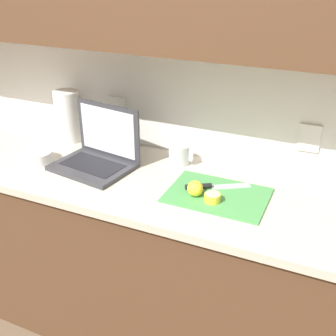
{
  "coord_description": "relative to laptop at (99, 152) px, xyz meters",
  "views": [
    {
      "loc": [
        0.78,
        -1.44,
        1.76
      ],
      "look_at": [
        0.14,
        -0.01,
        0.97
      ],
      "focal_mm": 45.0,
      "sensor_mm": 36.0,
      "label": 1
    }
  ],
  "objects": [
    {
      "name": "paper_towel_roll",
      "position": [
        -0.3,
        0.19,
        0.07
      ],
      "size": [
        0.13,
        0.13,
        0.26
      ],
      "color": "white",
      "rests_on": "counter_unit"
    },
    {
      "name": "bowl_white",
      "position": [
        -0.28,
        -0.09,
        -0.04
      ],
      "size": [
        0.14,
        0.14,
        0.05
      ],
      "color": "white",
      "rests_on": "counter_unit"
    },
    {
      "name": "wall_back",
      "position": [
        0.23,
        0.21,
        0.6
      ],
      "size": [
        5.2,
        0.38,
        2.6
      ],
      "color": "white",
      "rests_on": "ground_plane"
    },
    {
      "name": "lemon_whole_beside",
      "position": [
        0.51,
        -0.09,
        -0.02
      ],
      "size": [
        0.06,
        0.06,
        0.06
      ],
      "color": "yellow",
      "rests_on": "cutting_board"
    },
    {
      "name": "ground_plane",
      "position": [
        0.23,
        -0.03,
        -0.95
      ],
      "size": [
        12.0,
        12.0,
        0.0
      ],
      "primitive_type": "plane",
      "color": "brown",
      "rests_on": "ground"
    },
    {
      "name": "counter_unit",
      "position": [
        0.21,
        -0.03,
        -0.5
      ],
      "size": [
        2.25,
        0.63,
        0.89
      ],
      "color": "brown",
      "rests_on": "ground_plane"
    },
    {
      "name": "lemon_half_cut",
      "position": [
        0.59,
        -0.11,
        -0.04
      ],
      "size": [
        0.06,
        0.06,
        0.03
      ],
      "color": "yellow",
      "rests_on": "cutting_board"
    },
    {
      "name": "knife",
      "position": [
        0.53,
        -0.02,
        -0.05
      ],
      "size": [
        0.25,
        0.17,
        0.02
      ],
      "rotation": [
        0.0,
        0.0,
        0.55
      ],
      "color": "silver",
      "rests_on": "cutting_board"
    },
    {
      "name": "cutting_board",
      "position": [
        0.59,
        -0.05,
        -0.06
      ],
      "size": [
        0.4,
        0.28,
        0.01
      ],
      "primitive_type": "cube",
      "color": "#4C9E51",
      "rests_on": "counter_unit"
    },
    {
      "name": "measuring_cup",
      "position": [
        0.33,
        0.16,
        -0.02
      ],
      "size": [
        0.12,
        0.1,
        0.09
      ],
      "color": "silver",
      "rests_on": "counter_unit"
    },
    {
      "name": "laptop",
      "position": [
        0.0,
        0.0,
        0.0
      ],
      "size": [
        0.38,
        0.31,
        0.27
      ],
      "rotation": [
        0.0,
        0.0,
        -0.15
      ],
      "color": "#333338",
      "rests_on": "counter_unit"
    }
  ]
}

